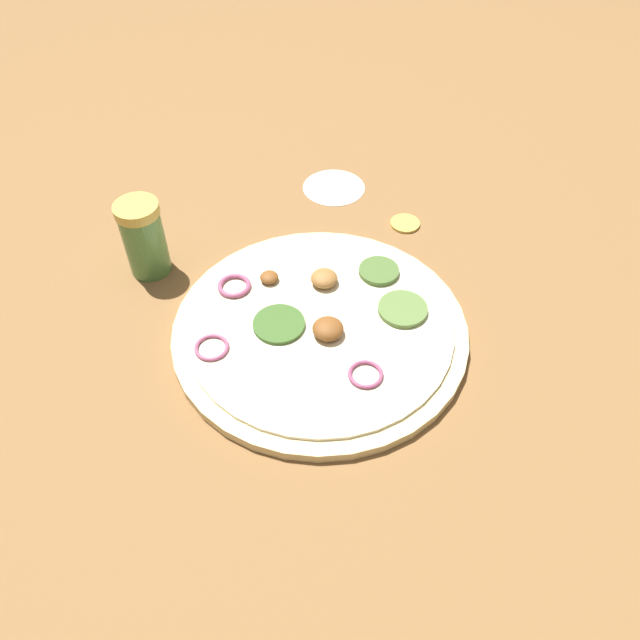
{
  "coord_description": "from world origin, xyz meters",
  "views": [
    {
      "loc": [
        -0.09,
        0.44,
        0.5
      ],
      "look_at": [
        0.0,
        0.0,
        0.02
      ],
      "focal_mm": 35.0,
      "sensor_mm": 36.0,
      "label": 1
    }
  ],
  "objects": [
    {
      "name": "flour_patch",
      "position": [
        0.04,
        -0.26,
        0.0
      ],
      "size": [
        0.08,
        0.08,
        0.0
      ],
      "color": "white",
      "rests_on": "ground_plane"
    },
    {
      "name": "pizza",
      "position": [
        -0.0,
        -0.0,
        0.01
      ],
      "size": [
        0.31,
        0.31,
        0.03
      ],
      "color": "beige",
      "rests_on": "ground_plane"
    },
    {
      "name": "ground_plane",
      "position": [
        0.0,
        0.0,
        0.0
      ],
      "size": [
        3.0,
        3.0,
        0.0
      ],
      "primitive_type": "plane",
      "color": "brown"
    },
    {
      "name": "loose_cap",
      "position": [
        -0.07,
        -0.2,
        0.0
      ],
      "size": [
        0.04,
        0.04,
        0.01
      ],
      "color": "gold",
      "rests_on": "ground_plane"
    },
    {
      "name": "spice_jar",
      "position": [
        0.22,
        -0.06,
        0.05
      ],
      "size": [
        0.05,
        0.05,
        0.09
      ],
      "color": "#4C7F42",
      "rests_on": "ground_plane"
    }
  ]
}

